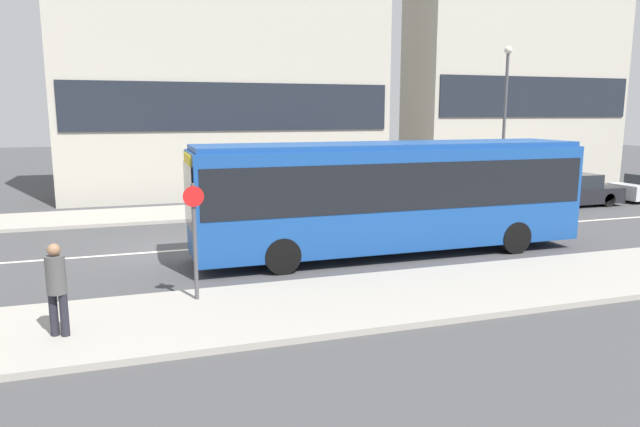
{
  "coord_description": "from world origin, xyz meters",
  "views": [
    {
      "loc": [
        -1.11,
        -17.37,
        4.13
      ],
      "look_at": [
        3.92,
        -2.05,
        1.27
      ],
      "focal_mm": 32.0,
      "sensor_mm": 36.0,
      "label": 1
    }
  ],
  "objects_px": {
    "bus_stop_sign": "(195,232)",
    "street_lamp": "(505,107)",
    "city_bus": "(390,191)",
    "pedestrian_near_stop": "(56,284)",
    "parked_car_0": "(459,197)",
    "parked_car_1": "(569,191)"
  },
  "relations": [
    {
      "from": "pedestrian_near_stop",
      "to": "bus_stop_sign",
      "type": "relative_size",
      "value": 0.68
    },
    {
      "from": "city_bus",
      "to": "street_lamp",
      "type": "xyz_separation_m",
      "value": [
        9.38,
        7.72,
        2.5
      ]
    },
    {
      "from": "parked_car_0",
      "to": "parked_car_1",
      "type": "relative_size",
      "value": 0.99
    },
    {
      "from": "parked_car_1",
      "to": "city_bus",
      "type": "bearing_deg",
      "value": -153.96
    },
    {
      "from": "parked_car_1",
      "to": "pedestrian_near_stop",
      "type": "relative_size",
      "value": 2.65
    },
    {
      "from": "city_bus",
      "to": "street_lamp",
      "type": "distance_m",
      "value": 12.41
    },
    {
      "from": "parked_car_0",
      "to": "street_lamp",
      "type": "xyz_separation_m",
      "value": [
        3.49,
        2.02,
        3.76
      ]
    },
    {
      "from": "parked_car_1",
      "to": "bus_stop_sign",
      "type": "height_order",
      "value": "bus_stop_sign"
    },
    {
      "from": "bus_stop_sign",
      "to": "parked_car_1",
      "type": "bearing_deg",
      "value": 26.05
    },
    {
      "from": "parked_car_0",
      "to": "pedestrian_near_stop",
      "type": "height_order",
      "value": "pedestrian_near_stop"
    },
    {
      "from": "pedestrian_near_stop",
      "to": "city_bus",
      "type": "bearing_deg",
      "value": 49.69
    },
    {
      "from": "city_bus",
      "to": "parked_car_0",
      "type": "relative_size",
      "value": 2.56
    },
    {
      "from": "city_bus",
      "to": "bus_stop_sign",
      "type": "bearing_deg",
      "value": -149.09
    },
    {
      "from": "parked_car_1",
      "to": "street_lamp",
      "type": "relative_size",
      "value": 0.65
    },
    {
      "from": "street_lamp",
      "to": "pedestrian_near_stop",
      "type": "bearing_deg",
      "value": -146.29
    },
    {
      "from": "pedestrian_near_stop",
      "to": "street_lamp",
      "type": "relative_size",
      "value": 0.25
    },
    {
      "from": "city_bus",
      "to": "pedestrian_near_stop",
      "type": "distance_m",
      "value": 9.53
    },
    {
      "from": "bus_stop_sign",
      "to": "street_lamp",
      "type": "xyz_separation_m",
      "value": [
        15.31,
        10.62,
        2.77
      ]
    },
    {
      "from": "parked_car_0",
      "to": "parked_car_1",
      "type": "bearing_deg",
      "value": -0.89
    },
    {
      "from": "city_bus",
      "to": "pedestrian_near_stop",
      "type": "xyz_separation_m",
      "value": [
        -8.51,
        -4.22,
        -0.78
      ]
    },
    {
      "from": "bus_stop_sign",
      "to": "pedestrian_near_stop",
      "type": "bearing_deg",
      "value": -153.04
    },
    {
      "from": "parked_car_0",
      "to": "bus_stop_sign",
      "type": "height_order",
      "value": "bus_stop_sign"
    }
  ]
}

